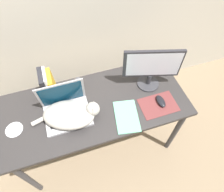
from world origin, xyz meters
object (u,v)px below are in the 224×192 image
(cat, at_px, (71,114))
(notepad, at_px, (127,116))
(book_row, at_px, (48,85))
(computer_mouse, at_px, (161,101))
(laptop, at_px, (66,109))
(webcam, at_px, (78,80))
(external_monitor, at_px, (152,67))
(cd_disc, at_px, (14,130))

(cat, relative_size, notepad, 1.66)
(cat, distance_m, book_row, 0.29)
(cat, height_order, book_row, book_row)
(computer_mouse, bearing_deg, laptop, 169.12)
(cat, distance_m, computer_mouse, 0.67)
(book_row, height_order, notepad, book_row)
(book_row, relative_size, webcam, 3.05)
(laptop, bearing_deg, book_row, 112.78)
(laptop, distance_m, external_monitor, 0.69)
(book_row, bearing_deg, computer_mouse, -23.32)
(laptop, relative_size, webcam, 4.07)
(laptop, xyz_separation_m, webcam, (0.14, 0.23, -0.00))
(webcam, xyz_separation_m, cd_disc, (-0.52, -0.25, -0.05))
(notepad, bearing_deg, webcam, 123.45)
(computer_mouse, height_order, webcam, webcam)
(cd_disc, bearing_deg, webcam, 26.18)
(laptop, height_order, book_row, laptop)
(laptop, bearing_deg, external_monitor, 5.49)
(laptop, xyz_separation_m, book_row, (-0.08, 0.20, 0.06))
(webcam, distance_m, cd_disc, 0.58)
(webcam, bearing_deg, notepad, -56.55)
(computer_mouse, xyz_separation_m, cd_disc, (-1.07, 0.11, -0.02))
(cat, xyz_separation_m, book_row, (-0.11, 0.26, 0.06))
(laptop, bearing_deg, cd_disc, -176.90)
(cd_disc, bearing_deg, laptop, 3.10)
(computer_mouse, bearing_deg, cat, 173.60)
(external_monitor, relative_size, book_row, 1.71)
(cat, bearing_deg, computer_mouse, -6.40)
(cat, bearing_deg, cd_disc, 174.68)
(laptop, xyz_separation_m, cd_disc, (-0.38, -0.02, -0.05))
(book_row, height_order, webcam, book_row)
(cat, height_order, webcam, cat)
(cd_disc, bearing_deg, book_row, 37.04)
(webcam, bearing_deg, laptop, -120.59)
(external_monitor, xyz_separation_m, book_row, (-0.76, 0.14, -0.08))
(external_monitor, bearing_deg, laptop, -174.51)
(book_row, bearing_deg, notepad, -37.09)
(laptop, relative_size, notepad, 1.11)
(external_monitor, relative_size, cd_disc, 3.46)
(notepad, relative_size, cd_disc, 2.44)
(cat, distance_m, notepad, 0.40)
(book_row, bearing_deg, external_monitor, -10.19)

